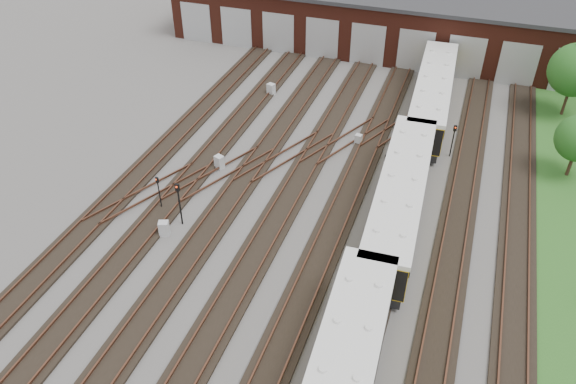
% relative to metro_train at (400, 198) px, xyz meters
% --- Properties ---
extents(ground, '(120.00, 120.00, 0.00)m').
position_rel_metro_train_xyz_m(ground, '(-6.00, -8.99, -2.10)').
color(ground, '#474442').
rests_on(ground, ground).
extents(track_network, '(30.40, 70.00, 0.33)m').
position_rel_metro_train_xyz_m(track_network, '(-6.17, -8.40, -1.99)').
color(track_network, black).
rests_on(track_network, ground).
extents(maintenance_shed, '(51.00, 12.50, 6.35)m').
position_rel_metro_train_xyz_m(maintenance_shed, '(-6.01, 30.99, 1.11)').
color(maintenance_shed, '#4E1D13').
rests_on(maintenance_shed, ground).
extents(metro_train, '(3.75, 48.80, 3.45)m').
position_rel_metro_train_xyz_m(metro_train, '(0.00, 0.00, 0.00)').
color(metro_train, black).
rests_on(metro_train, ground).
extents(signal_mast_0, '(0.24, 0.23, 2.74)m').
position_rel_metro_train_xyz_m(signal_mast_0, '(-16.27, -4.15, -0.35)').
color(signal_mast_0, black).
rests_on(signal_mast_0, ground).
extents(signal_mast_1, '(0.30, 0.28, 3.43)m').
position_rel_metro_train_xyz_m(signal_mast_1, '(-14.04, -5.20, 0.10)').
color(signal_mast_1, black).
rests_on(signal_mast_1, ground).
extents(signal_mast_2, '(0.31, 0.29, 3.45)m').
position_rel_metro_train_xyz_m(signal_mast_2, '(-1.60, 2.79, 0.12)').
color(signal_mast_2, black).
rests_on(signal_mast_2, ground).
extents(signal_mast_3, '(0.27, 0.25, 2.88)m').
position_rel_metro_train_xyz_m(signal_mast_3, '(2.53, 9.73, -0.23)').
color(signal_mast_3, black).
rests_on(signal_mast_3, ground).
extents(relay_cabinet_0, '(0.81, 0.74, 1.10)m').
position_rel_metro_train_xyz_m(relay_cabinet_0, '(-14.63, -6.62, -1.55)').
color(relay_cabinet_0, '#B2B5B8').
rests_on(relay_cabinet_0, ground).
extents(relay_cabinet_1, '(0.83, 0.75, 1.14)m').
position_rel_metro_train_xyz_m(relay_cabinet_1, '(-15.12, 15.08, -1.52)').
color(relay_cabinet_1, '#B2B5B8').
rests_on(relay_cabinet_1, ground).
extents(relay_cabinet_2, '(0.82, 0.76, 1.11)m').
position_rel_metro_train_xyz_m(relay_cabinet_2, '(-14.50, 1.93, -1.54)').
color(relay_cabinet_2, '#B2B5B8').
rests_on(relay_cabinet_2, ground).
extents(relay_cabinet_3, '(0.62, 0.55, 0.92)m').
position_rel_metro_train_xyz_m(relay_cabinet_3, '(-4.98, 9.05, -1.64)').
color(relay_cabinet_3, '#B2B5B8').
rests_on(relay_cabinet_3, ground).
extents(relay_cabinet_4, '(0.79, 0.73, 1.06)m').
position_rel_metro_train_xyz_m(relay_cabinet_4, '(-1.51, 5.80, -1.57)').
color(relay_cabinet_4, '#B2B5B8').
rests_on(relay_cabinet_4, ground).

